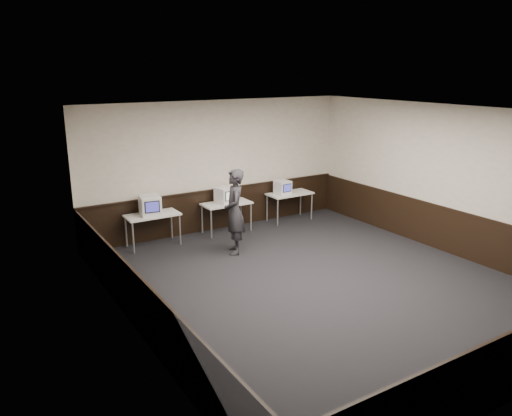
% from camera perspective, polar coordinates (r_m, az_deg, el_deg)
% --- Properties ---
extents(floor, '(8.00, 8.00, 0.00)m').
position_cam_1_polar(floor, '(9.63, 7.01, -8.49)').
color(floor, black).
rests_on(floor, ground).
extents(ceiling, '(8.00, 8.00, 0.00)m').
position_cam_1_polar(ceiling, '(8.82, 7.71, 10.84)').
color(ceiling, white).
rests_on(ceiling, back_wall).
extents(back_wall, '(7.00, 0.00, 7.00)m').
position_cam_1_polar(back_wall, '(12.38, -4.35, 4.82)').
color(back_wall, beige).
rests_on(back_wall, ground).
extents(left_wall, '(0.00, 8.00, 8.00)m').
position_cam_1_polar(left_wall, '(7.49, -14.06, -2.90)').
color(left_wall, beige).
rests_on(left_wall, ground).
extents(right_wall, '(0.00, 8.00, 8.00)m').
position_cam_1_polar(right_wall, '(11.57, 21.01, 3.05)').
color(right_wall, beige).
rests_on(right_wall, ground).
extents(wainscot_back, '(6.98, 0.04, 1.00)m').
position_cam_1_polar(wainscot_back, '(12.61, -4.21, -0.11)').
color(wainscot_back, black).
rests_on(wainscot_back, back_wall).
extents(wainscot_left, '(0.04, 7.98, 1.00)m').
position_cam_1_polar(wainscot_left, '(7.90, -13.39, -10.46)').
color(wainscot_left, black).
rests_on(wainscot_left, left_wall).
extents(wainscot_right, '(0.04, 7.98, 1.00)m').
position_cam_1_polar(wainscot_right, '(11.83, 20.43, -2.16)').
color(wainscot_right, black).
rests_on(wainscot_right, right_wall).
extents(wainscot_rail, '(6.98, 0.06, 0.04)m').
position_cam_1_polar(wainscot_rail, '(12.47, -4.21, 2.17)').
color(wainscot_rail, black).
rests_on(wainscot_rail, wainscot_back).
extents(desk_left, '(1.20, 0.60, 0.75)m').
position_cam_1_polar(desk_left, '(11.50, -11.75, -1.04)').
color(desk_left, silver).
rests_on(desk_left, ground).
extents(desk_center, '(1.20, 0.60, 0.75)m').
position_cam_1_polar(desk_center, '(12.24, -3.40, 0.29)').
color(desk_center, silver).
rests_on(desk_center, ground).
extents(desk_right, '(1.20, 0.60, 0.75)m').
position_cam_1_polar(desk_right, '(13.21, 3.87, 1.44)').
color(desk_right, silver).
rests_on(desk_right, ground).
extents(emac_left, '(0.50, 0.53, 0.44)m').
position_cam_1_polar(emac_left, '(11.38, -12.01, 0.30)').
color(emac_left, white).
rests_on(emac_left, desk_left).
extents(emac_center, '(0.45, 0.47, 0.38)m').
position_cam_1_polar(emac_center, '(12.18, -3.59, 1.49)').
color(emac_center, white).
rests_on(emac_center, desk_center).
extents(emac_right, '(0.38, 0.40, 0.35)m').
position_cam_1_polar(emac_right, '(13.04, 3.07, 2.38)').
color(emac_right, white).
rests_on(emac_right, desk_right).
extents(person, '(0.68, 0.80, 1.87)m').
position_cam_1_polar(person, '(10.78, -2.47, -0.44)').
color(person, '#252429').
rests_on(person, ground).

